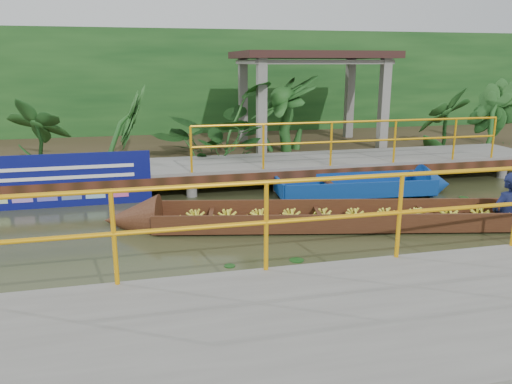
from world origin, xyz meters
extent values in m
plane|color=#2C2F17|center=(0.00, 0.00, 0.00)|extent=(80.00, 80.00, 0.00)
cube|color=#332B19|center=(0.00, 7.50, 0.23)|extent=(30.00, 8.00, 0.45)
cube|color=slate|center=(0.00, 3.50, 0.50)|extent=(16.00, 2.00, 0.15)
cube|color=black|center=(0.00, 2.50, 0.42)|extent=(16.00, 0.12, 0.18)
cylinder|color=#EC9F0C|center=(2.75, 2.55, 1.57)|extent=(7.50, 0.05, 0.05)
cylinder|color=#EC9F0C|center=(2.75, 2.55, 1.12)|extent=(7.50, 0.05, 0.05)
cylinder|color=#EC9F0C|center=(2.75, 2.55, 1.07)|extent=(0.05, 0.05, 1.00)
cylinder|color=slate|center=(-4.00, 2.70, 0.22)|extent=(0.24, 0.24, 0.55)
cylinder|color=slate|center=(-4.00, 4.30, 0.22)|extent=(0.24, 0.24, 0.55)
cylinder|color=slate|center=(-2.00, 2.70, 0.22)|extent=(0.24, 0.24, 0.55)
cylinder|color=slate|center=(-2.00, 4.30, 0.22)|extent=(0.24, 0.24, 0.55)
cylinder|color=slate|center=(0.00, 2.70, 0.22)|extent=(0.24, 0.24, 0.55)
cylinder|color=slate|center=(0.00, 4.30, 0.22)|extent=(0.24, 0.24, 0.55)
cylinder|color=slate|center=(2.00, 2.70, 0.22)|extent=(0.24, 0.24, 0.55)
cylinder|color=slate|center=(2.00, 4.30, 0.22)|extent=(0.24, 0.24, 0.55)
cylinder|color=slate|center=(4.00, 2.70, 0.22)|extent=(0.24, 0.24, 0.55)
cylinder|color=slate|center=(4.00, 4.30, 0.22)|extent=(0.24, 0.24, 0.55)
cylinder|color=slate|center=(6.00, 2.70, 0.22)|extent=(0.24, 0.24, 0.55)
cylinder|color=slate|center=(6.00, 4.30, 0.22)|extent=(0.24, 0.24, 0.55)
cylinder|color=slate|center=(0.00, 2.70, 0.22)|extent=(0.24, 0.24, 0.55)
cube|color=slate|center=(1.00, -4.20, 0.30)|extent=(18.00, 2.40, 0.70)
cylinder|color=#EC9F0C|center=(1.00, -3.05, 1.65)|extent=(10.00, 0.05, 0.05)
cylinder|color=#EC9F0C|center=(1.00, -3.05, 1.20)|extent=(10.00, 0.05, 0.05)
cylinder|color=#EC9F0C|center=(1.00, -3.05, 1.15)|extent=(0.05, 0.05, 1.00)
cube|color=slate|center=(1.20, 5.10, 1.60)|extent=(0.25, 0.25, 2.80)
cube|color=slate|center=(4.80, 5.10, 1.60)|extent=(0.25, 0.25, 2.80)
cube|color=slate|center=(1.20, 7.50, 1.60)|extent=(0.25, 0.25, 2.80)
cube|color=slate|center=(4.80, 7.50, 1.60)|extent=(0.25, 0.25, 2.80)
cube|color=slate|center=(3.00, 6.30, 2.90)|extent=(4.00, 2.60, 0.12)
cube|color=#341C1A|center=(3.00, 6.30, 3.10)|extent=(4.40, 3.00, 0.20)
cube|color=#133E17|center=(0.00, 10.00, 2.00)|extent=(30.00, 0.80, 4.00)
cube|color=#3A1C10|center=(1.98, -0.12, 0.06)|extent=(7.89, 2.59, 0.06)
cube|color=#3A1C10|center=(2.08, 0.36, 0.20)|extent=(7.70, 1.69, 0.33)
cube|color=#3A1C10|center=(1.88, -0.60, 0.20)|extent=(7.70, 1.69, 0.33)
cone|color=#3A1C10|center=(-2.30, 0.79, 0.14)|extent=(1.16, 1.13, 0.94)
imported|color=#10163D|center=(4.38, -0.63, 0.98)|extent=(0.70, 0.50, 1.78)
cube|color=navy|center=(2.54, 1.91, 0.11)|extent=(3.48, 1.28, 0.11)
cube|color=navy|center=(2.58, 2.42, 0.25)|extent=(3.41, 0.33, 0.34)
cube|color=navy|center=(2.50, 1.40, 0.25)|extent=(3.41, 0.33, 0.34)
cube|color=navy|center=(0.83, 2.04, 0.25)|extent=(0.15, 1.03, 0.34)
cone|color=navy|center=(4.47, 1.76, 0.18)|extent=(0.75, 1.00, 0.96)
cube|color=black|center=(1.97, 1.95, 0.30)|extent=(0.19, 1.03, 0.06)
cube|color=navy|center=(-3.67, 2.48, 0.55)|extent=(3.58, 0.03, 1.12)
cube|color=white|center=(-3.67, 2.46, 0.82)|extent=(2.91, 0.01, 0.07)
cube|color=white|center=(-3.67, 2.46, 0.62)|extent=(2.91, 0.01, 0.07)
imported|color=#133E17|center=(-4.57, 5.30, 1.41)|extent=(1.54, 1.54, 1.92)
imported|color=#133E17|center=(-2.57, 5.30, 1.41)|extent=(1.54, 1.54, 1.92)
imported|color=#133E17|center=(-0.07, 5.30, 1.41)|extent=(1.54, 1.54, 1.92)
imported|color=#133E17|center=(1.93, 5.30, 1.41)|extent=(1.54, 1.54, 1.92)
imported|color=#133E17|center=(6.93, 5.30, 1.41)|extent=(1.54, 1.54, 1.92)
imported|color=#133E17|center=(8.43, 5.30, 1.41)|extent=(1.54, 1.54, 1.92)
camera|label=1|loc=(-2.11, -8.04, 2.88)|focal=35.00mm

